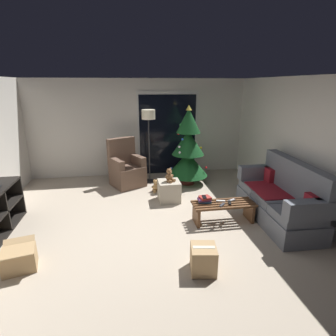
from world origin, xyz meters
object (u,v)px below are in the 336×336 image
Objects in this scene: cell_phone at (204,197)px; book_stack at (205,199)px; christmas_tree at (188,150)px; teddy_bear_honey_by_tree at (156,186)px; ottoman at (169,191)px; armchair at (126,169)px; floor_lamp at (149,122)px; cardboard_box_taped_mid_floor at (203,259)px; remote_white at (221,201)px; teddy_bear_chestnut at (169,176)px; remote_graphite at (222,205)px; cardboard_box_open_near_shelf at (19,259)px; remote_silver at (231,200)px; remote_black at (230,203)px; coffee_table at (223,209)px; couch at (281,199)px.

book_stack is at bearing 63.10° from cell_phone.
teddy_bear_honey_by_tree is at bearing -154.58° from christmas_tree.
book_stack is 1.09m from ottoman.
cell_phone reaches higher than book_stack.
book_stack is at bearing -56.72° from armchair.
floor_lamp is at bearing 96.70° from teddy_bear_honey_by_tree.
remote_white is at bearing 61.88° from cardboard_box_taped_mid_floor.
christmas_tree reaches higher than teddy_bear_chestnut.
ottoman is (-0.77, 0.99, -0.16)m from remote_white.
christmas_tree is at bearing 57.05° from ottoman.
remote_graphite is 0.65× the size of book_stack.
armchair reaches higher than cardboard_box_taped_mid_floor.
cardboard_box_open_near_shelf is at bearing -136.21° from christmas_tree.
remote_graphite reaches higher than teddy_bear_honey_by_tree.
teddy_bear_chestnut reaches higher than teddy_bear_honey_by_tree.
teddy_bear_chestnut is at bearing 91.71° from cardboard_box_taped_mid_floor.
remote_black is (-0.07, -0.09, 0.00)m from remote_silver.
cardboard_box_open_near_shelf is (-3.11, -0.81, -0.10)m from coffee_table.
remote_silver is 1.58m from cardboard_box_taped_mid_floor.
couch is 2.10m from cardboard_box_taped_mid_floor.
coffee_table is at bearing -57.74° from teddy_bear_honey_by_tree.
christmas_tree reaches higher than floor_lamp.
floor_lamp is 3.76m from cardboard_box_taped_mid_floor.
cell_phone is at bearing -65.20° from teddy_bear_chestnut.
remote_graphite is 0.17m from remote_black.
book_stack reaches higher than remote_silver.
remote_silver is (-0.87, 0.15, -0.03)m from couch.
cardboard_box_taped_mid_floor is at bearing -15.71° from remote_white.
remote_graphite is at bearing -81.45° from remote_silver.
couch is 1.05m from coffee_table.
cardboard_box_taped_mid_floor is at bearing -98.22° from cell_phone.
remote_black is 1.40m from teddy_bear_chestnut.
remote_white is 1.00× the size of remote_graphite.
remote_black is 0.55× the size of teddy_bear_chestnut.
teddy_bear_honey_by_tree is at bearing 48.97° from cardboard_box_open_near_shelf.
armchair is (-1.32, 2.07, -0.07)m from cell_phone.
remote_graphite is 0.32m from book_stack.
remote_white is (-0.20, 0.01, 0.00)m from remote_silver.
remote_white is at bearing -85.55° from christmas_tree.
cell_phone is 2.92m from cardboard_box_open_near_shelf.
cell_phone reaches higher than coffee_table.
remote_white is 0.14× the size of armchair.
cardboard_box_taped_mid_floor is (-0.82, -1.20, -0.19)m from remote_black.
armchair is 2.57× the size of ottoman.
floor_lamp is (-1.25, 2.21, 1.13)m from remote_silver.
ottoman is (-1.83, 1.14, -0.18)m from couch.
christmas_tree is at bearing 80.49° from cardboard_box_taped_mid_floor.
remote_silver reaches higher than cardboard_box_open_near_shelf.
remote_white reaches higher than cardboard_box_taped_mid_floor.
coffee_table is 3.86× the size of teddy_bear_chestnut.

